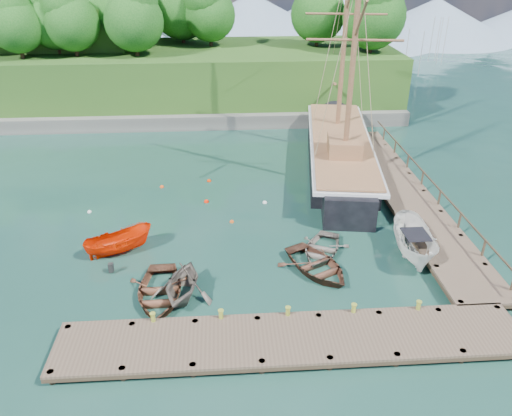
# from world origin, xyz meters

# --- Properties ---
(ground) EXTENTS (160.00, 160.00, 0.00)m
(ground) POSITION_xyz_m (0.00, 0.00, 0.00)
(ground) COLOR #17382E
(ground) RESTS_ON ground
(dock_near) EXTENTS (20.00, 3.20, 1.10)m
(dock_near) POSITION_xyz_m (2.00, -6.50, 0.43)
(dock_near) COLOR brown
(dock_near) RESTS_ON ground
(dock_east) EXTENTS (3.20, 24.00, 1.10)m
(dock_east) POSITION_xyz_m (11.50, 7.00, 0.43)
(dock_east) COLOR brown
(dock_east) RESTS_ON ground
(bollard_0) EXTENTS (0.26, 0.26, 0.45)m
(bollard_0) POSITION_xyz_m (-4.00, -5.10, 0.00)
(bollard_0) COLOR olive
(bollard_0) RESTS_ON ground
(bollard_1) EXTENTS (0.26, 0.26, 0.45)m
(bollard_1) POSITION_xyz_m (-1.00, -5.10, 0.00)
(bollard_1) COLOR olive
(bollard_1) RESTS_ON ground
(bollard_2) EXTENTS (0.26, 0.26, 0.45)m
(bollard_2) POSITION_xyz_m (2.00, -5.10, 0.00)
(bollard_2) COLOR olive
(bollard_2) RESTS_ON ground
(bollard_3) EXTENTS (0.26, 0.26, 0.45)m
(bollard_3) POSITION_xyz_m (5.00, -5.10, 0.00)
(bollard_3) COLOR olive
(bollard_3) RESTS_ON ground
(bollard_4) EXTENTS (0.26, 0.26, 0.45)m
(bollard_4) POSITION_xyz_m (8.00, -5.10, 0.00)
(bollard_4) COLOR olive
(bollard_4) RESTS_ON ground
(rowboat_0) EXTENTS (3.37, 4.63, 0.94)m
(rowboat_0) POSITION_xyz_m (-4.03, -2.68, 0.00)
(rowboat_0) COLOR brown
(rowboat_0) RESTS_ON ground
(rowboat_1) EXTENTS (3.73, 4.12, 1.89)m
(rowboat_1) POSITION_xyz_m (-2.88, -2.64, 0.00)
(rowboat_1) COLOR #5D554C
(rowboat_1) RESTS_ON ground
(rowboat_2) EXTENTS (4.81, 5.34, 0.91)m
(rowboat_2) POSITION_xyz_m (4.08, -0.97, 0.00)
(rowboat_2) COLOR #4F2F21
(rowboat_2) RESTS_ON ground
(rowboat_3) EXTENTS (4.09, 4.61, 0.79)m
(rowboat_3) POSITION_xyz_m (4.62, 0.69, 0.00)
(rowboat_3) COLOR #675F56
(rowboat_3) RESTS_ON ground
(motorboat_orange) EXTENTS (4.10, 3.02, 1.49)m
(motorboat_orange) POSITION_xyz_m (-6.65, 1.59, 0.00)
(motorboat_orange) COLOR red
(motorboat_orange) RESTS_ON ground
(cabin_boat_white) EXTENTS (2.56, 5.36, 1.99)m
(cabin_boat_white) POSITION_xyz_m (9.64, 0.06, 0.00)
(cabin_boat_white) COLOR silver
(cabin_boat_white) RESTS_ON ground
(schooner) EXTENTS (7.21, 25.62, 18.50)m
(schooner) POSITION_xyz_m (8.19, 12.56, 1.03)
(schooner) COLOR black
(schooner) RESTS_ON ground
(mooring_buoy_0) EXTENTS (0.34, 0.34, 0.34)m
(mooring_buoy_0) POSITION_xyz_m (-6.80, 3.08, 0.00)
(mooring_buoy_0) COLOR silver
(mooring_buoy_0) RESTS_ON ground
(mooring_buoy_1) EXTENTS (0.33, 0.33, 0.33)m
(mooring_buoy_1) POSITION_xyz_m (-1.93, 7.47, 0.00)
(mooring_buoy_1) COLOR #F41C00
(mooring_buoy_1) RESTS_ON ground
(mooring_buoy_2) EXTENTS (0.28, 0.28, 0.28)m
(mooring_buoy_2) POSITION_xyz_m (-0.29, 4.60, 0.00)
(mooring_buoy_2) COLOR #E85718
(mooring_buoy_2) RESTS_ON ground
(mooring_buoy_3) EXTENTS (0.30, 0.30, 0.30)m
(mooring_buoy_3) POSITION_xyz_m (1.99, 7.06, 0.00)
(mooring_buoy_3) COLOR silver
(mooring_buoy_3) RESTS_ON ground
(mooring_buoy_4) EXTENTS (0.30, 0.30, 0.30)m
(mooring_buoy_4) POSITION_xyz_m (-5.14, 9.99, 0.00)
(mooring_buoy_4) COLOR #E94610
(mooring_buoy_4) RESTS_ON ground
(mooring_buoy_5) EXTENTS (0.31, 0.31, 0.31)m
(mooring_buoy_5) POSITION_xyz_m (-1.79, 10.79, 0.00)
(mooring_buoy_5) COLOR red
(mooring_buoy_5) RESTS_ON ground
(mooring_buoy_6) EXTENTS (0.28, 0.28, 0.28)m
(mooring_buoy_6) POSITION_xyz_m (-9.46, 6.53, 0.00)
(mooring_buoy_6) COLOR silver
(mooring_buoy_6) RESTS_ON ground
(headland) EXTENTS (51.00, 19.31, 12.90)m
(headland) POSITION_xyz_m (-12.88, 31.36, 5.54)
(headland) COLOR #474744
(headland) RESTS_ON ground
(distant_ridge) EXTENTS (117.00, 40.00, 10.00)m
(distant_ridge) POSITION_xyz_m (4.30, 70.00, 4.35)
(distant_ridge) COLOR #728CA5
(distant_ridge) RESTS_ON ground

